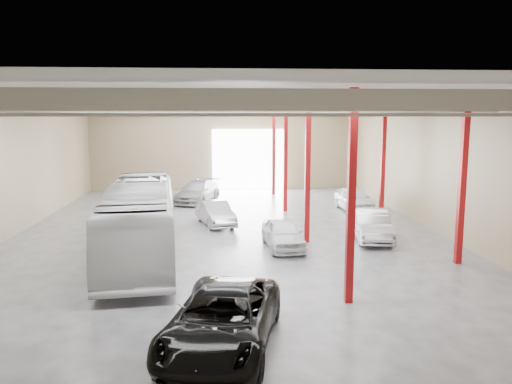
{
  "coord_description": "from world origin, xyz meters",
  "views": [
    {
      "loc": [
        -0.42,
        -25.54,
        6.13
      ],
      "look_at": [
        1.46,
        -0.04,
        2.2
      ],
      "focal_mm": 35.0,
      "sensor_mm": 36.0,
      "label": 1
    }
  ],
  "objects": [
    {
      "name": "depot_shell",
      "position": [
        0.13,
        0.48,
        4.98
      ],
      "size": [
        22.12,
        32.12,
        7.06
      ],
      "color": "#424247",
      "rests_on": "ground"
    },
    {
      "name": "coach_bus",
      "position": [
        -3.86,
        -4.17,
        1.64
      ],
      "size": [
        3.97,
        11.98,
        3.28
      ],
      "primitive_type": "imported",
      "rotation": [
        0.0,
        0.0,
        0.11
      ],
      "color": "silver",
      "rests_on": "ground"
    },
    {
      "name": "black_sedan",
      "position": [
        -0.39,
        -13.0,
        0.79
      ],
      "size": [
        3.81,
        6.14,
        1.58
      ],
      "primitive_type": "imported",
      "rotation": [
        0.0,
        0.0,
        -0.22
      ],
      "color": "black",
      "rests_on": "ground"
    },
    {
      "name": "car_row_a",
      "position": [
        2.5,
        -3.0,
        0.68
      ],
      "size": [
        1.9,
        4.12,
        1.37
      ],
      "primitive_type": "imported",
      "rotation": [
        0.0,
        0.0,
        0.07
      ],
      "color": "silver",
      "rests_on": "ground"
    },
    {
      "name": "car_row_b",
      "position": [
        -0.68,
        2.2,
        0.67
      ],
      "size": [
        2.49,
        4.29,
        1.34
      ],
      "primitive_type": "imported",
      "rotation": [
        0.0,
        0.0,
        0.28
      ],
      "color": "#9D9DA2",
      "rests_on": "ground"
    },
    {
      "name": "car_row_c",
      "position": [
        -2.0,
        9.9,
        0.74
      ],
      "size": [
        3.6,
        5.51,
        1.48
      ],
      "primitive_type": "imported",
      "rotation": [
        0.0,
        0.0,
        -0.32
      ],
      "color": "gray",
      "rests_on": "ground"
    },
    {
      "name": "car_right_near",
      "position": [
        7.09,
        -1.74,
        0.75
      ],
      "size": [
        2.15,
        4.7,
        1.49
      ],
      "primitive_type": "imported",
      "rotation": [
        0.0,
        0.0,
        -0.13
      ],
      "color": "silver",
      "rests_on": "ground"
    },
    {
      "name": "car_right_far",
      "position": [
        8.3,
        5.96,
        0.75
      ],
      "size": [
        1.97,
        4.46,
        1.49
      ],
      "primitive_type": "imported",
      "rotation": [
        0.0,
        0.0,
        0.05
      ],
      "color": "white",
      "rests_on": "ground"
    }
  ]
}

